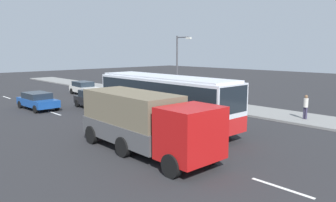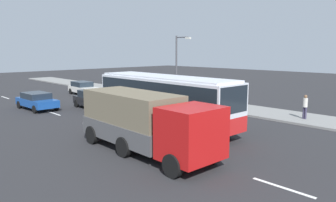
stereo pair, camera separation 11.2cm
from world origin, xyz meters
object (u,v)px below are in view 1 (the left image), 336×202
(car_black_sedan, at_px, (95,99))
(cargo_truck, at_px, (144,120))
(car_blue_saloon, at_px, (38,100))
(pedestrian_near_curb, at_px, (306,105))
(street_lamp, at_px, (179,64))
(coach_bus, at_px, (164,96))
(car_white_minivan, at_px, (84,88))

(car_black_sedan, bearing_deg, cargo_truck, -16.16)
(cargo_truck, xyz_separation_m, car_black_sedan, (-12.11, 4.42, -0.77))
(car_blue_saloon, xyz_separation_m, car_black_sedan, (3.03, 3.67, 0.05))
(pedestrian_near_curb, bearing_deg, street_lamp, -73.41)
(car_black_sedan, height_order, pedestrian_near_curb, pedestrian_near_curb)
(cargo_truck, xyz_separation_m, car_blue_saloon, (-15.14, 0.75, -0.82))
(car_blue_saloon, xyz_separation_m, pedestrian_near_curb, (17.48, 11.85, 0.37))
(coach_bus, xyz_separation_m, car_white_minivan, (-17.58, 3.97, -1.29))
(cargo_truck, distance_m, car_blue_saloon, 15.18)
(car_blue_saloon, bearing_deg, cargo_truck, -4.96)
(car_black_sedan, bearing_deg, car_blue_saloon, -125.61)
(coach_bus, bearing_deg, car_black_sedan, 179.09)
(car_blue_saloon, xyz_separation_m, street_lamp, (5.95, 10.84, 2.94))
(car_white_minivan, bearing_deg, coach_bus, -8.96)
(cargo_truck, bearing_deg, car_white_minivan, 159.88)
(street_lamp, bearing_deg, car_white_minivan, -162.97)
(cargo_truck, bearing_deg, pedestrian_near_curb, 80.76)
(car_white_minivan, bearing_deg, car_blue_saloon, -49.51)
(coach_bus, xyz_separation_m, cargo_truck, (3.04, -4.12, -0.48))
(coach_bus, distance_m, pedestrian_near_curb, 10.09)
(car_blue_saloon, relative_size, pedestrian_near_curb, 2.62)
(car_white_minivan, distance_m, car_black_sedan, 9.26)
(car_white_minivan, bearing_deg, street_lamp, 20.79)
(street_lamp, bearing_deg, pedestrian_near_curb, 5.01)
(car_black_sedan, distance_m, street_lamp, 8.26)
(car_blue_saloon, height_order, car_black_sedan, car_black_sedan)
(car_white_minivan, height_order, pedestrian_near_curb, pedestrian_near_curb)
(pedestrian_near_curb, xyz_separation_m, street_lamp, (-11.53, -1.01, 2.57))
(car_white_minivan, distance_m, pedestrian_near_curb, 23.40)
(car_blue_saloon, bearing_deg, street_lamp, 59.09)
(cargo_truck, distance_m, street_lamp, 14.94)
(cargo_truck, relative_size, pedestrian_near_curb, 4.76)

